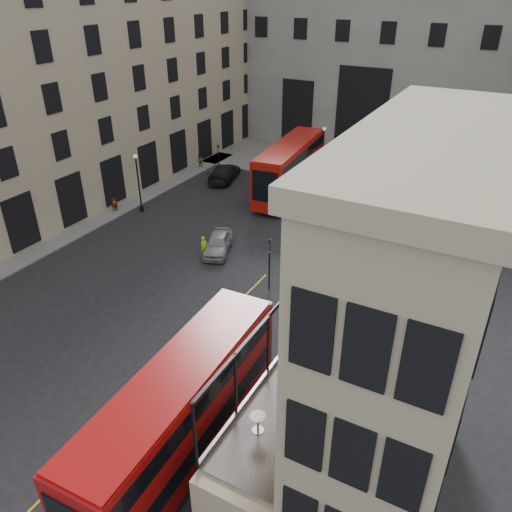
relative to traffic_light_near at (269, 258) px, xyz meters
The scene contains 31 objects.
ground 12.28m from the traffic_light_near, 85.24° to the right, with size 140.00×140.00×0.00m, color black.
host_building_main 17.11m from the traffic_light_near, 47.61° to the right, with size 7.26×11.40×15.10m.
host_frontage 14.15m from the traffic_light_near, 57.99° to the right, with size 3.00×11.00×4.50m, color tan.
cafe_floor 14.31m from the traffic_light_near, 57.99° to the right, with size 3.00×10.00×0.10m, color slate.
building_left 28.61m from the traffic_light_near, 162.87° to the left, with size 14.60×50.60×22.00m.
gateway 36.87m from the traffic_light_near, 96.34° to the left, with size 35.00×10.60×18.00m.
pavement_far 26.58m from the traffic_light_near, 100.89° to the left, with size 40.00×12.00×0.12m, color slate.
pavement_left 21.13m from the traffic_light_near, behind, with size 8.00×48.00×0.12m, color slate.
traffic_light_near is the anchor object (origin of this frame).
traffic_light_far 21.26m from the traffic_light_near, 131.19° to the left, with size 0.16×0.20×3.80m.
street_lamp_a 17.09m from the traffic_light_near, 159.44° to the left, with size 0.36×0.36×5.33m.
street_lamp_b 22.56m from the traffic_light_near, 102.80° to the left, with size 0.36×0.36×5.33m.
bus_near 14.02m from the traffic_light_near, 78.30° to the right, with size 3.24×12.28×4.86m.
bus_far 17.30m from the traffic_light_near, 110.57° to the left, with size 4.06×12.83×5.03m.
car_a 6.69m from the traffic_light_near, 154.25° to the left, with size 1.76×4.38×1.49m, color gray.
car_b 13.20m from the traffic_light_near, 100.17° to the left, with size 1.43×4.10×1.35m, color #B60B17.
car_c 21.41m from the traffic_light_near, 129.66° to the left, with size 2.28×5.60×1.63m, color black.
bicycle 7.40m from the traffic_light_near, 102.04° to the left, with size 0.65×1.85×0.97m, color gray.
cyclist 6.74m from the traffic_light_near, 165.42° to the left, with size 0.61×0.40×1.68m, color #A9D516.
pedestrian_a 25.69m from the traffic_light_near, 134.34° to the left, with size 0.77×0.60×1.58m, color gray.
pedestrian_b 25.56m from the traffic_light_near, 102.71° to the left, with size 1.26×0.72×1.95m, color gray.
pedestrian_c 26.50m from the traffic_light_near, 97.05° to the left, with size 1.13×0.47×1.92m, color gray.
pedestrian_d 28.97m from the traffic_light_near, 72.11° to the left, with size 0.80×0.52×1.64m, color gray.
pedestrian_e 18.68m from the traffic_light_near, 165.28° to the left, with size 0.63×0.41×1.72m, color gray.
cafe_table_near 16.52m from the traffic_light_near, 64.54° to the right, with size 0.58×0.58×0.72m.
cafe_table_mid 13.77m from the traffic_light_near, 60.54° to the right, with size 0.59×0.59×0.74m.
cafe_table_far 11.39m from the traffic_light_near, 53.28° to the right, with size 0.61×0.61×0.76m.
cafe_chair_a 17.00m from the traffic_light_near, 58.99° to the right, with size 0.54×0.54×0.96m.
cafe_chair_b 15.06m from the traffic_light_near, 56.14° to the right, with size 0.40×0.40×0.76m.
cafe_chair_c 13.95m from the traffic_light_near, 51.76° to the right, with size 0.44×0.44×0.76m.
cafe_chair_d 12.32m from the traffic_light_near, 47.13° to the right, with size 0.48×0.48×0.83m.
Camera 1 is at (11.79, -13.58, 18.51)m, focal length 35.00 mm.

